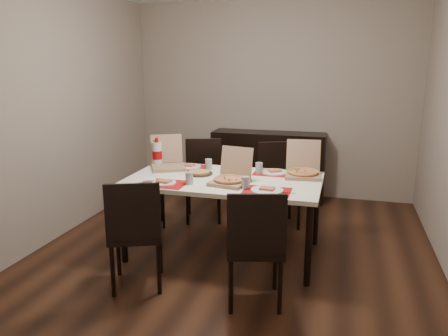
{
  "coord_description": "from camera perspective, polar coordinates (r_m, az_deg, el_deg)",
  "views": [
    {
      "loc": [
        0.96,
        -3.92,
        1.82
      ],
      "look_at": [
        -0.09,
        -0.11,
        0.85
      ],
      "focal_mm": 35.0,
      "sensor_mm": 36.0,
      "label": 1
    }
  ],
  "objects": [
    {
      "name": "ground",
      "position": [
        4.43,
        1.57,
        -10.62
      ],
      "size": [
        3.8,
        4.0,
        0.02
      ],
      "primitive_type": "cube",
      "color": "#3C2012",
      "rests_on": "ground"
    },
    {
      "name": "room_walls",
      "position": [
        4.46,
        3.1,
        12.64
      ],
      "size": [
        3.84,
        4.02,
        2.62
      ],
      "color": "gray",
      "rests_on": "ground"
    },
    {
      "name": "sideboard",
      "position": [
        5.94,
        5.75,
        0.37
      ],
      "size": [
        1.5,
        0.4,
        0.9
      ],
      "primitive_type": "cube",
      "color": "black",
      "rests_on": "ground"
    },
    {
      "name": "dining_table",
      "position": [
        4.12,
        -0.0,
        -2.25
      ],
      "size": [
        1.8,
        1.0,
        0.75
      ],
      "color": "white",
      "rests_on": "ground"
    },
    {
      "name": "chair_near_left",
      "position": [
        3.59,
        -11.51,
        -7.94
      ],
      "size": [
        0.55,
        0.55,
        0.93
      ],
      "color": "black",
      "rests_on": "ground"
    },
    {
      "name": "chair_near_right",
      "position": [
        3.28,
        4.11,
        -9.81
      ],
      "size": [
        0.51,
        0.51,
        0.93
      ],
      "color": "black",
      "rests_on": "ground"
    },
    {
      "name": "chair_far_left",
      "position": [
        5.15,
        -2.7,
        -0.99
      ],
      "size": [
        0.53,
        0.53,
        0.93
      ],
      "color": "black",
      "rests_on": "ground"
    },
    {
      "name": "chair_far_right",
      "position": [
        4.98,
        7.06,
        -1.57
      ],
      "size": [
        0.55,
        0.55,
        0.93
      ],
      "color": "black",
      "rests_on": "ground"
    },
    {
      "name": "setting_near_left",
      "position": [
        3.95,
        -7.18,
        -1.74
      ],
      "size": [
        0.5,
        0.3,
        0.11
      ],
      "color": "#A80B0F",
      "rests_on": "dining_table"
    },
    {
      "name": "setting_near_right",
      "position": [
        3.72,
        4.93,
        -2.66
      ],
      "size": [
        0.47,
        0.3,
        0.11
      ],
      "color": "#A80B0F",
      "rests_on": "dining_table"
    },
    {
      "name": "setting_far_left",
      "position": [
        4.52,
        -4.24,
        0.29
      ],
      "size": [
        0.53,
        0.3,
        0.11
      ],
      "color": "#A80B0F",
      "rests_on": "dining_table"
    },
    {
      "name": "setting_far_right",
      "position": [
        4.31,
        6.11,
        -0.41
      ],
      "size": [
        0.49,
        0.3,
        0.11
      ],
      "color": "#A80B0F",
      "rests_on": "dining_table"
    },
    {
      "name": "napkin_loose",
      "position": [
        4.09,
        0.32,
        -1.28
      ],
      "size": [
        0.15,
        0.15,
        0.02
      ],
      "primitive_type": "cube",
      "rotation": [
        0.0,
        0.0,
        0.4
      ],
      "color": "white",
      "rests_on": "dining_table"
    },
    {
      "name": "pizza_box_center",
      "position": [
        3.92,
        0.9,
        -1.27
      ],
      "size": [
        0.36,
        0.39,
        0.31
      ],
      "color": "#906E53",
      "rests_on": "dining_table"
    },
    {
      "name": "pizza_box_right",
      "position": [
        4.24,
        10.27,
        -0.33
      ],
      "size": [
        0.36,
        0.39,
        0.33
      ],
      "color": "#906E53",
      "rests_on": "dining_table"
    },
    {
      "name": "pizza_box_left",
      "position": [
        4.53,
        -7.34,
        0.73
      ],
      "size": [
        0.45,
        0.47,
        0.33
      ],
      "color": "#906E53",
      "rests_on": "dining_table"
    },
    {
      "name": "faina_plate",
      "position": [
        4.26,
        -3.26,
        -0.64
      ],
      "size": [
        0.26,
        0.26,
        0.03
      ],
      "color": "black",
      "rests_on": "dining_table"
    },
    {
      "name": "dip_bowl",
      "position": [
        4.3,
        1.39,
        -0.45
      ],
      "size": [
        0.15,
        0.15,
        0.03
      ],
      "primitive_type": "imported",
      "rotation": [
        0.0,
        0.0,
        0.3
      ],
      "color": "white",
      "rests_on": "dining_table"
    },
    {
      "name": "soda_bottle",
      "position": [
        4.6,
        -8.71,
        1.79
      ],
      "size": [
        0.1,
        0.1,
        0.3
      ],
      "color": "silver",
      "rests_on": "dining_table"
    }
  ]
}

